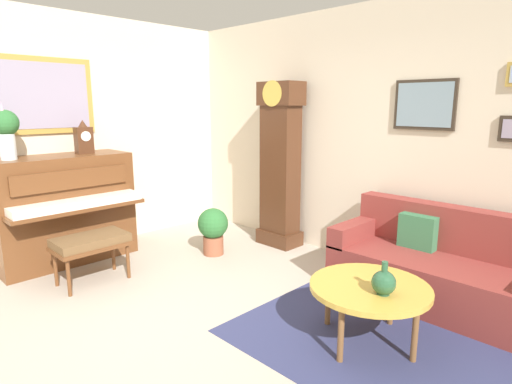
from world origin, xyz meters
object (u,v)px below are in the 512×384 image
object	(u,v)px
flower_vase	(5,128)
potted_plant	(213,228)
grandfather_clock	(280,169)
piano	(64,209)
green_jug	(384,282)
piano_bench	(91,243)
coffee_table	(370,289)
couch	(443,269)
mantel_clock	(84,139)

from	to	relation	value
flower_vase	potted_plant	bearing A→B (deg)	60.35
grandfather_clock	potted_plant	distance (m)	1.10
grandfather_clock	potted_plant	size ratio (longest dim) A/B	3.62
piano	green_jug	world-z (taller)	piano
piano	green_jug	xyz separation A→B (m)	(3.46, 0.83, -0.07)
grandfather_clock	green_jug	xyz separation A→B (m)	(2.13, -1.30, -0.42)
piano	piano_bench	distance (m)	0.82
piano	coffee_table	xyz separation A→B (m)	(3.31, 0.90, -0.19)
grandfather_clock	couch	size ratio (longest dim) A/B	1.07
potted_plant	couch	bearing A→B (deg)	15.05
coffee_table	potted_plant	bearing A→B (deg)	170.17
piano_bench	mantel_clock	xyz separation A→B (m)	(-0.79, 0.35, 0.97)
piano	couch	size ratio (longest dim) A/B	0.76
couch	mantel_clock	xyz separation A→B (m)	(-3.45, -1.67, 1.06)
potted_plant	piano_bench	bearing A→B (deg)	-99.67
couch	coffee_table	distance (m)	1.06
coffee_table	grandfather_clock	bearing A→B (deg)	148.14
mantel_clock	piano	bearing A→B (deg)	-90.44
couch	mantel_clock	bearing A→B (deg)	-154.15
mantel_clock	green_jug	bearing A→B (deg)	9.06
green_jug	couch	bearing A→B (deg)	90.37
piano_bench	flower_vase	world-z (taller)	flower_vase
piano	couch	xyz separation A→B (m)	(3.45, 1.95, -0.30)
piano	piano_bench	bearing A→B (deg)	-4.78
coffee_table	green_jug	world-z (taller)	green_jug
coffee_table	flower_vase	world-z (taller)	flower_vase
mantel_clock	couch	bearing A→B (deg)	25.85
piano	flower_vase	xyz separation A→B (m)	(0.00, -0.49, 0.91)
coffee_table	flower_vase	size ratio (longest dim) A/B	1.52
grandfather_clock	couch	bearing A→B (deg)	-5.00
grandfather_clock	green_jug	distance (m)	2.53
flower_vase	green_jug	xyz separation A→B (m)	(3.45, 1.33, -0.98)
piano_bench	flower_vase	distance (m)	1.43
couch	green_jug	xyz separation A→B (m)	(0.01, -1.12, 0.23)
coffee_table	flower_vase	bearing A→B (deg)	-157.14
couch	flower_vase	world-z (taller)	flower_vase
piano_bench	couch	distance (m)	3.34
coffee_table	potted_plant	size ratio (longest dim) A/B	1.57
flower_vase	mantel_clock	bearing A→B (deg)	89.96
coffee_table	mantel_clock	bearing A→B (deg)	-169.39
flower_vase	potted_plant	xyz separation A→B (m)	(1.02, 1.79, -1.20)
mantel_clock	potted_plant	xyz separation A→B (m)	(1.02, 1.02, -1.05)
piano	green_jug	distance (m)	3.56
coffee_table	flower_vase	distance (m)	3.76
coffee_table	mantel_clock	xyz separation A→B (m)	(-3.31, -0.62, 0.95)
green_jug	piano	bearing A→B (deg)	-166.43
mantel_clock	coffee_table	bearing A→B (deg)	10.61
potted_plant	green_jug	bearing A→B (deg)	-10.86
piano_bench	flower_vase	xyz separation A→B (m)	(-0.79, -0.43, 1.11)
piano_bench	coffee_table	distance (m)	2.70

